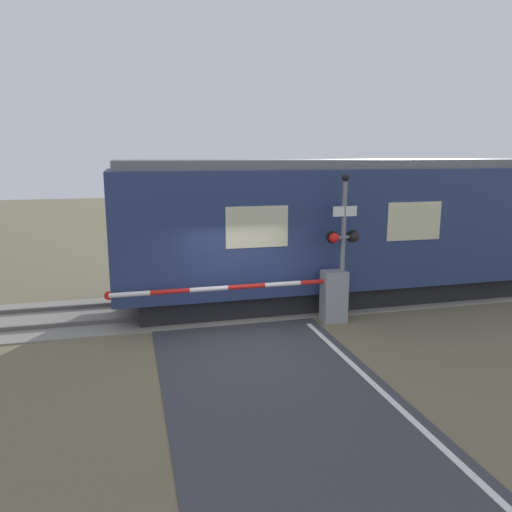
{
  "coord_description": "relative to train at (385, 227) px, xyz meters",
  "views": [
    {
      "loc": [
        -2.43,
        -10.04,
        4.14
      ],
      "look_at": [
        0.6,
        1.7,
        1.66
      ],
      "focal_mm": 35.0,
      "sensor_mm": 36.0,
      "label": 1
    }
  ],
  "objects": [
    {
      "name": "track_bed",
      "position": [
        -4.84,
        0.0,
        -2.02
      ],
      "size": [
        36.0,
        3.2,
        0.13
      ],
      "color": "gray",
      "rests_on": "ground_plane"
    },
    {
      "name": "train",
      "position": [
        0.0,
        0.0,
        0.0
      ],
      "size": [
        15.5,
        3.01,
        3.99
      ],
      "color": "black",
      "rests_on": "ground_plane"
    },
    {
      "name": "ground_plane",
      "position": [
        -4.84,
        -3.0,
        -2.04
      ],
      "size": [
        80.0,
        80.0,
        0.0
      ],
      "primitive_type": "plane",
      "color": "#6B6047"
    },
    {
      "name": "crossing_barrier",
      "position": [
        -2.82,
        -1.9,
        -1.32
      ],
      "size": [
        5.8,
        0.44,
        1.3
      ],
      "color": "gray",
      "rests_on": "ground_plane"
    },
    {
      "name": "signal_post",
      "position": [
        -2.25,
        -2.05,
        0.05
      ],
      "size": [
        0.83,
        0.26,
        3.69
      ],
      "color": "gray",
      "rests_on": "ground_plane"
    }
  ]
}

